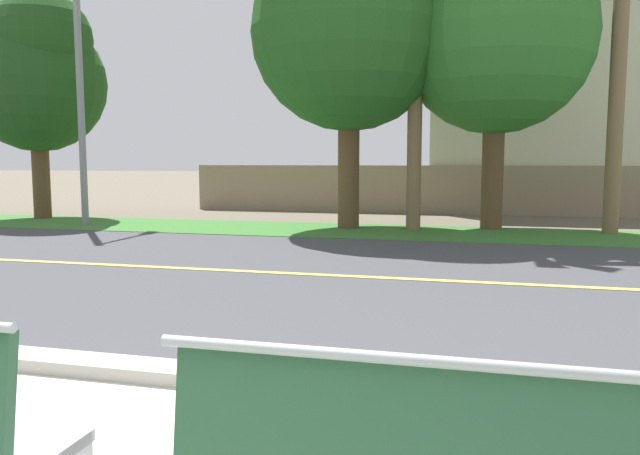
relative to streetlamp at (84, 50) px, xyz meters
name	(u,v)px	position (x,y,z in m)	size (l,w,h in m)	color
ground_plane	(394,260)	(7.85, -3.56, -4.14)	(140.00, 140.00, 0.00)	#665B4C
curb_edge	(284,384)	(7.85, -9.21, -4.08)	(44.00, 0.30, 0.11)	#ADA89E
street_asphalt	(379,278)	(7.85, -5.06, -4.13)	(52.00, 8.00, 0.01)	#424247
road_centre_line	(379,278)	(7.85, -5.06, -4.13)	(48.00, 0.14, 0.01)	#E0CC4C
far_verge_grass	(417,233)	(7.85, 0.20, -4.13)	(48.00, 2.80, 0.02)	#38702D
streetlamp	(84,50)	(0.00, 0.00, 0.00)	(0.24, 2.10, 7.26)	gray
shade_tree_far_left	(38,73)	(-2.07, 0.99, -0.34)	(3.54, 3.54, 5.84)	brown
shade_tree_left	(355,16)	(6.37, 0.66, 0.57)	(4.39, 4.39, 7.24)	brown
shade_tree_centre	(504,21)	(9.53, 1.24, 0.41)	(4.24, 4.24, 7.00)	brown
garden_wall	(405,189)	(7.01, 5.18, -3.44)	(13.00, 0.36, 1.40)	gray
house_across_street	(583,101)	(12.26, 8.38, -0.72)	(9.84, 6.91, 6.75)	beige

